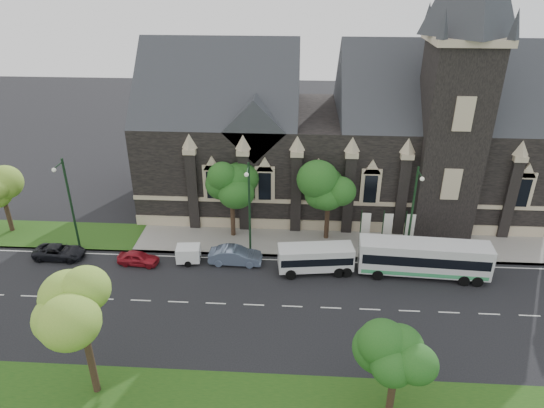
# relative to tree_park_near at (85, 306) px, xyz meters

# --- Properties ---
(ground) EXTENTS (160.00, 160.00, 0.00)m
(ground) POSITION_rel_tree_park_near_xyz_m (11.77, 8.77, -6.42)
(ground) COLOR black
(ground) RESTS_ON ground
(sidewalk) EXTENTS (80.00, 5.00, 0.15)m
(sidewalk) POSITION_rel_tree_park_near_xyz_m (11.77, 18.27, -6.34)
(sidewalk) COLOR gray
(sidewalk) RESTS_ON ground
(museum) EXTENTS (40.00, 17.70, 29.90)m
(museum) POSITION_rel_tree_park_near_xyz_m (16.89, 27.55, 1.75)
(museum) COLOR black
(museum) RESTS_ON ground
(tree_park_near) EXTENTS (4.42, 4.42, 8.56)m
(tree_park_near) POSITION_rel_tree_park_near_xyz_m (0.00, 0.00, 0.00)
(tree_park_near) COLOR black
(tree_park_near) RESTS_ON ground
(tree_park_east) EXTENTS (3.40, 3.40, 6.28)m
(tree_park_east) POSITION_rel_tree_park_near_xyz_m (17.95, -0.55, -1.80)
(tree_park_east) COLOR black
(tree_park_east) RESTS_ON ground
(tree_walk_right) EXTENTS (4.08, 4.08, 7.80)m
(tree_walk_right) POSITION_rel_tree_park_near_xyz_m (14.98, 19.48, -0.60)
(tree_walk_right) COLOR black
(tree_walk_right) RESTS_ON ground
(tree_walk_left) EXTENTS (3.91, 3.91, 7.64)m
(tree_walk_left) POSITION_rel_tree_park_near_xyz_m (5.97, 19.47, -0.68)
(tree_walk_left) COLOR black
(tree_walk_left) RESTS_ON ground
(tree_walk_far) EXTENTS (3.40, 3.40, 6.28)m
(tree_walk_far) POSITION_rel_tree_park_near_xyz_m (-16.05, 18.95, -1.80)
(tree_walk_far) COLOR black
(tree_walk_far) RESTS_ON ground
(street_lamp_near) EXTENTS (0.36, 1.88, 9.00)m
(street_lamp_near) POSITION_rel_tree_park_near_xyz_m (21.77, 15.86, -1.30)
(street_lamp_near) COLOR black
(street_lamp_near) RESTS_ON ground
(street_lamp_mid) EXTENTS (0.36, 1.88, 9.00)m
(street_lamp_mid) POSITION_rel_tree_park_near_xyz_m (7.77, 15.86, -1.30)
(street_lamp_mid) COLOR black
(street_lamp_mid) RESTS_ON ground
(street_lamp_far) EXTENTS (0.36, 1.88, 9.00)m
(street_lamp_far) POSITION_rel_tree_park_near_xyz_m (-8.23, 15.86, -1.30)
(street_lamp_far) COLOR black
(street_lamp_far) RESTS_ON ground
(banner_flag_left) EXTENTS (0.90, 0.10, 4.00)m
(banner_flag_left) POSITION_rel_tree_park_near_xyz_m (18.06, 17.77, -4.03)
(banner_flag_left) COLOR black
(banner_flag_left) RESTS_ON ground
(banner_flag_center) EXTENTS (0.90, 0.10, 4.00)m
(banner_flag_center) POSITION_rel_tree_park_near_xyz_m (20.06, 17.77, -4.03)
(banner_flag_center) COLOR black
(banner_flag_center) RESTS_ON ground
(banner_flag_right) EXTENTS (0.90, 0.10, 4.00)m
(banner_flag_right) POSITION_rel_tree_park_near_xyz_m (22.06, 17.77, -4.03)
(banner_flag_right) COLOR black
(banner_flag_right) RESTS_ON ground
(tour_coach) EXTENTS (10.88, 3.02, 3.14)m
(tour_coach) POSITION_rel_tree_park_near_xyz_m (22.69, 13.70, -4.70)
(tour_coach) COLOR silver
(tour_coach) RESTS_ON ground
(shuttle_bus) EXTENTS (6.55, 2.98, 2.45)m
(shuttle_bus) POSITION_rel_tree_park_near_xyz_m (13.64, 13.67, -4.99)
(shuttle_bus) COLOR silver
(shuttle_bus) RESTS_ON ground
(box_trailer) EXTENTS (3.03, 1.78, 1.58)m
(box_trailer) POSITION_rel_tree_park_near_xyz_m (2.43, 14.43, -5.52)
(box_trailer) COLOR white
(box_trailer) RESTS_ON ground
(sedan) EXTENTS (4.71, 1.72, 1.54)m
(sedan) POSITION_rel_tree_park_near_xyz_m (6.59, 14.53, -5.65)
(sedan) COLOR slate
(sedan) RESTS_ON ground
(car_far_red) EXTENTS (3.74, 1.77, 1.23)m
(car_far_red) POSITION_rel_tree_park_near_xyz_m (-1.94, 13.85, -5.80)
(car_far_red) COLOR maroon
(car_far_red) RESTS_ON ground
(car_far_black) EXTENTS (4.58, 2.20, 1.26)m
(car_far_black) POSITION_rel_tree_park_near_xyz_m (-9.34, 14.42, -5.79)
(car_far_black) COLOR black
(car_far_black) RESTS_ON ground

